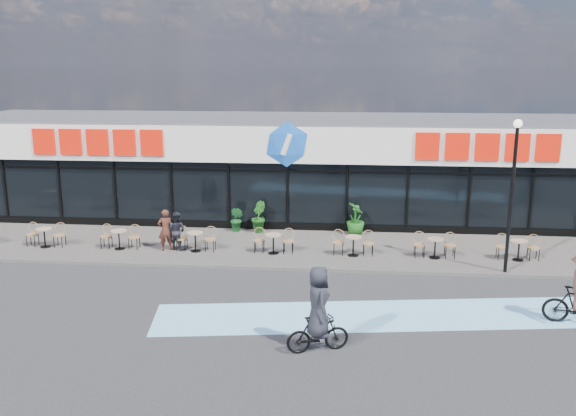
{
  "coord_description": "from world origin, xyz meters",
  "views": [
    {
      "loc": [
        2.31,
        -18.03,
        7.13
      ],
      "look_at": [
        0.34,
        3.5,
        1.89
      ],
      "focal_mm": 38.0,
      "sensor_mm": 36.0,
      "label": 1
    }
  ],
  "objects": [
    {
      "name": "bistro_set_6",
      "position": [
        5.72,
        3.72,
        0.56
      ],
      "size": [
        1.54,
        0.62,
        0.9
      ],
      "color": "tan",
      "rests_on": "sidewalk"
    },
    {
      "name": "bistro_set_5",
      "position": [
        2.75,
        3.72,
        0.56
      ],
      "size": [
        1.54,
        0.62,
        0.9
      ],
      "color": "tan",
      "rests_on": "sidewalk"
    },
    {
      "name": "patron_right",
      "position": [
        -3.94,
        3.78,
        0.84
      ],
      "size": [
        0.86,
        0.77,
        1.49
      ],
      "primitive_type": "imported",
      "rotation": [
        0.0,
        0.0,
        2.81
      ],
      "color": "black",
      "rests_on": "sidewalk"
    },
    {
      "name": "potted_plant_right",
      "position": [
        2.88,
        6.5,
        0.76
      ],
      "size": [
        0.77,
        0.77,
        1.33
      ],
      "primitive_type": "imported",
      "rotation": [
        0.0,
        0.0,
        1.54
      ],
      "color": "#185017",
      "rests_on": "sidewalk"
    },
    {
      "name": "ground",
      "position": [
        0.0,
        0.0,
        0.0
      ],
      "size": [
        120.0,
        120.0,
        0.0
      ],
      "primitive_type": "plane",
      "color": "#28282B",
      "rests_on": "ground"
    },
    {
      "name": "patron_left",
      "position": [
        -4.33,
        3.66,
        0.9
      ],
      "size": [
        0.69,
        0.59,
        1.6
      ],
      "primitive_type": "imported",
      "rotation": [
        0.0,
        0.0,
        3.58
      ],
      "color": "#432118",
      "rests_on": "sidewalk"
    },
    {
      "name": "bike_lane",
      "position": [
        4.0,
        -1.5,
        0.01
      ],
      "size": [
        14.17,
        4.13,
        0.01
      ],
      "primitive_type": "cube",
      "rotation": [
        0.0,
        0.0,
        0.14
      ],
      "color": "#7FC7F1",
      "rests_on": "ground"
    },
    {
      "name": "potted_plant_mid",
      "position": [
        -1.2,
        6.56,
        0.75
      ],
      "size": [
        0.74,
        0.84,
        1.29
      ],
      "primitive_type": "imported",
      "rotation": [
        0.0,
        0.0,
        1.84
      ],
      "color": "#184B15",
      "rests_on": "sidewalk"
    },
    {
      "name": "bistro_set_3",
      "position": [
        -3.19,
        3.72,
        0.56
      ],
      "size": [
        1.54,
        0.62,
        0.9
      ],
      "color": "tan",
      "rests_on": "sidewalk"
    },
    {
      "name": "cyclist_c",
      "position": [
        1.77,
        -3.97,
        0.97
      ],
      "size": [
        1.67,
        1.02,
        2.25
      ],
      "color": "black",
      "rests_on": "ground"
    },
    {
      "name": "lamp_post",
      "position": [
        7.91,
        2.3,
        3.18
      ],
      "size": [
        0.28,
        0.28,
        5.19
      ],
      "color": "black",
      "rests_on": "sidewalk"
    },
    {
      "name": "bistro_set_2",
      "position": [
        -6.16,
        3.72,
        0.56
      ],
      "size": [
        1.54,
        0.62,
        0.9
      ],
      "color": "tan",
      "rests_on": "sidewalk"
    },
    {
      "name": "bistro_set_4",
      "position": [
        -0.22,
        3.72,
        0.56
      ],
      "size": [
        1.54,
        0.62,
        0.9
      ],
      "color": "tan",
      "rests_on": "sidewalk"
    },
    {
      "name": "bistro_set_1",
      "position": [
        -9.13,
        3.72,
        0.56
      ],
      "size": [
        1.54,
        0.62,
        0.9
      ],
      "color": "tan",
      "rests_on": "sidewalk"
    },
    {
      "name": "sidewalk",
      "position": [
        0.0,
        4.5,
        0.05
      ],
      "size": [
        44.0,
        5.0,
        0.1
      ],
      "primitive_type": "cube",
      "color": "#56514C",
      "rests_on": "ground"
    },
    {
      "name": "bistro_set_7",
      "position": [
        8.69,
        3.72,
        0.56
      ],
      "size": [
        1.54,
        0.62,
        0.9
      ],
      "color": "tan",
      "rests_on": "sidewalk"
    },
    {
      "name": "potted_plant_left",
      "position": [
        -2.1,
        6.49,
        0.63
      ],
      "size": [
        0.75,
        0.73,
        1.07
      ],
      "primitive_type": "imported",
      "rotation": [
        0.0,
        0.0,
        5.62
      ],
      "color": "#164D1E",
      "rests_on": "sidewalk"
    },
    {
      "name": "building",
      "position": [
        -0.0,
        9.93,
        2.34
      ],
      "size": [
        30.6,
        6.57,
        4.75
      ],
      "color": "black",
      "rests_on": "ground"
    }
  ]
}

